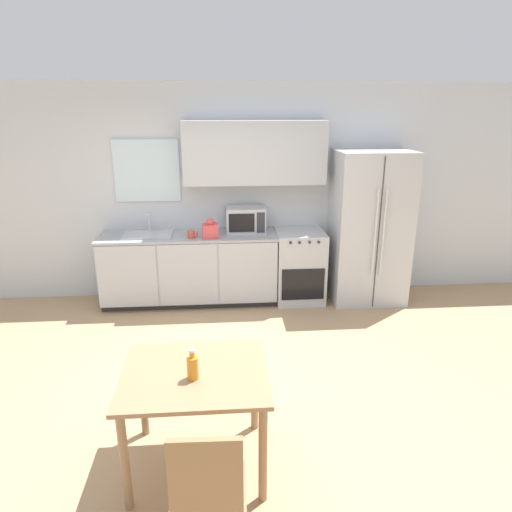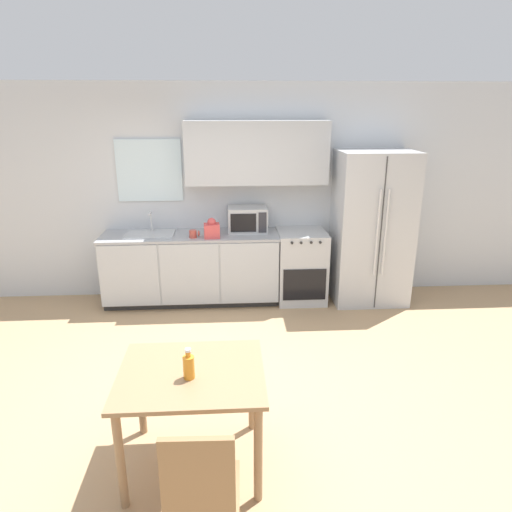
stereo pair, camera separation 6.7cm
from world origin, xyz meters
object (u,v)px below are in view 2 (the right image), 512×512
at_px(oven_range, 301,266).
at_px(drink_bottle, 189,366).
at_px(coffee_mug, 194,234).
at_px(refrigerator, 372,228).
at_px(dining_table, 192,387).
at_px(microwave, 248,219).
at_px(dining_chair_near, 200,490).

xyz_separation_m(oven_range, drink_bottle, (-1.20, -2.90, 0.37)).
distance_m(coffee_mug, drink_bottle, 2.76).
bearing_deg(drink_bottle, oven_range, 67.57).
bearing_deg(refrigerator, dining_table, -126.48).
relative_size(refrigerator, coffee_mug, 15.46).
xyz_separation_m(microwave, dining_table, (-0.51, -2.93, -0.43)).
relative_size(microwave, coffee_mug, 3.95).
relative_size(coffee_mug, dining_chair_near, 0.13).
height_order(dining_table, drink_bottle, drink_bottle).
relative_size(refrigerator, dining_chair_near, 2.05).
xyz_separation_m(dining_table, dining_chair_near, (0.10, -0.78, -0.09)).
height_order(oven_range, coffee_mug, coffee_mug).
relative_size(dining_chair_near, drink_bottle, 4.38).
distance_m(refrigerator, dining_chair_near, 4.10).
bearing_deg(drink_bottle, dining_table, 85.06).
xyz_separation_m(oven_range, dining_chair_near, (-1.10, -3.61, 0.08)).
bearing_deg(dining_table, drink_bottle, -94.94).
height_order(coffee_mug, dining_table, coffee_mug).
bearing_deg(microwave, refrigerator, -5.13).
height_order(refrigerator, microwave, refrigerator).
distance_m(coffee_mug, dining_table, 2.71).
xyz_separation_m(coffee_mug, dining_chair_near, (0.25, -3.47, -0.41)).
bearing_deg(dining_table, oven_range, 67.18).
height_order(coffee_mug, drink_bottle, coffee_mug).
distance_m(oven_range, microwave, 0.91).
bearing_deg(drink_bottle, dining_chair_near, -81.92).
bearing_deg(coffee_mug, microwave, 20.29).
height_order(refrigerator, coffee_mug, refrigerator).
distance_m(oven_range, dining_chair_near, 3.78).
relative_size(oven_range, drink_bottle, 4.31).
xyz_separation_m(refrigerator, dining_table, (-2.06, -2.79, -0.33)).
bearing_deg(microwave, oven_range, -8.25).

